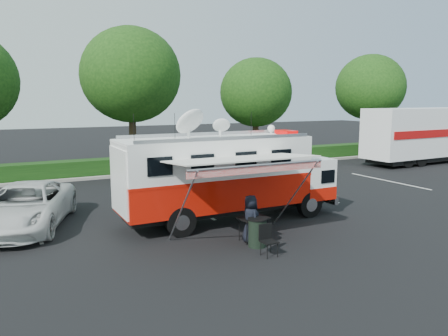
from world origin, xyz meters
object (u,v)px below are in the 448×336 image
Objects in this scene: command_truck at (228,175)px; white_suv at (27,228)px; trash_bin at (257,232)px; folding_table at (253,219)px; semi_trailer at (436,134)px.

command_truck reaches higher than white_suv.
command_truck is at bearing -0.20° from white_suv.
trash_bin is at bearing -101.01° from command_truck.
trash_bin reaches higher than white_suv.
white_suv is at bearing 138.84° from trash_bin.
command_truck is 1.50× the size of white_suv.
folding_table is (6.32, -4.88, 0.73)m from white_suv.
semi_trailer reaches higher than folding_table.
folding_table is at bearing -155.78° from semi_trailer.
white_suv is 0.44× the size of semi_trailer.
command_truck is at bearing 80.37° from folding_table.
white_suv is at bearing -170.52° from semi_trailer.
folding_table is 0.08× the size of semi_trailer.
command_truck is 0.66× the size of semi_trailer.
semi_trailer is (27.31, 4.56, 2.04)m from white_suv.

